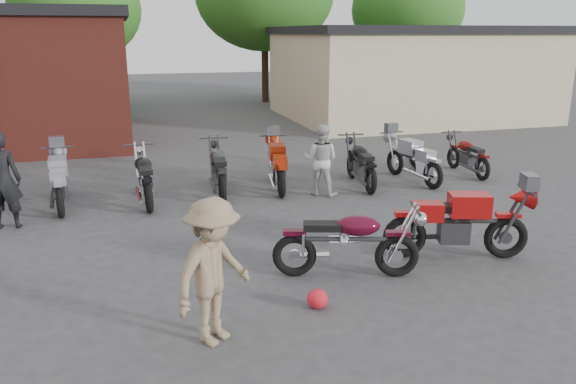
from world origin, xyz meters
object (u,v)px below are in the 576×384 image
object	(u,v)px
person_tan	(213,272)
row_bike_7	(467,153)
row_bike_2	(144,174)
person_dark	(2,180)
row_bike_5	(361,161)
sportbike	(459,220)
row_bike_4	(277,163)
row_bike_1	(59,178)
vintage_motorcycle	(349,238)
helmet	(317,299)
person_light	(321,160)
row_bike_6	(413,157)
row_bike_3	(218,166)

from	to	relation	value
person_tan	row_bike_7	bearing A→B (deg)	1.41
row_bike_2	person_dark	bearing A→B (deg)	108.31
row_bike_5	row_bike_7	world-z (taller)	row_bike_5
sportbike	row_bike_4	distance (m)	5.18
person_dark	person_tan	size ratio (longest dim) A/B	1.05
row_bike_1	sportbike	bearing A→B (deg)	-131.22
person_dark	row_bike_7	world-z (taller)	person_dark
row_bike_4	sportbike	bearing A→B (deg)	-152.10
row_bike_1	row_bike_5	distance (m)	6.71
sportbike	vintage_motorcycle	bearing A→B (deg)	-157.17
vintage_motorcycle	helmet	bearing A→B (deg)	-116.38
person_dark	row_bike_5	size ratio (longest dim) A/B	0.89
helmet	row_bike_5	world-z (taller)	row_bike_5
person_dark	row_bike_5	distance (m)	7.62
helmet	person_dark	distance (m)	6.54
row_bike_4	vintage_motorcycle	bearing A→B (deg)	-174.31
row_bike_4	row_bike_7	world-z (taller)	row_bike_4
person_dark	person_light	xyz separation A→B (m)	(6.37, 0.47, -0.12)
row_bike_2	person_tan	bearing A→B (deg)	-177.44
row_bike_6	row_bike_7	bearing A→B (deg)	-89.29
person_light	row_bike_4	world-z (taller)	person_light
person_dark	row_bike_6	distance (m)	8.99
person_light	person_tan	size ratio (longest dim) A/B	0.91
row_bike_6	row_bike_1	bearing A→B (deg)	80.18
row_bike_5	row_bike_7	size ratio (longest dim) A/B	1.11
person_dark	person_light	size ratio (longest dim) A/B	1.15
helmet	row_bike_6	size ratio (longest dim) A/B	0.14
row_bike_1	person_light	bearing A→B (deg)	-101.67
row_bike_2	row_bike_4	size ratio (longest dim) A/B	1.00
person_light	row_bike_7	size ratio (longest dim) A/B	0.86
row_bike_3	row_bike_7	world-z (taller)	row_bike_3
helmet	row_bike_5	bearing A→B (deg)	61.74
person_light	row_bike_3	distance (m)	2.33
row_bike_2	row_bike_7	distance (m)	8.09
vintage_motorcycle	sportbike	distance (m)	1.98
person_tan	row_bike_2	size ratio (longest dim) A/B	0.83
row_bike_3	row_bike_7	xyz separation A→B (m)	(6.44, -0.04, -0.08)
sportbike	row_bike_1	size ratio (longest dim) A/B	1.06
row_bike_5	vintage_motorcycle	bearing A→B (deg)	161.30
sportbike	helmet	xyz separation A→B (m)	(-2.74, -1.01, -0.52)
person_light	row_bike_4	size ratio (longest dim) A/B	0.76
row_bike_6	row_bike_3	bearing A→B (deg)	77.55
person_light	person_tan	distance (m)	6.43
person_light	row_bike_1	distance (m)	5.58
vintage_motorcycle	person_tan	bearing A→B (deg)	-133.55
row_bike_5	row_bike_4	bearing A→B (deg)	87.67
row_bike_5	row_bike_7	bearing A→B (deg)	-78.22
person_tan	row_bike_3	world-z (taller)	person_tan
row_bike_6	row_bike_5	bearing A→B (deg)	81.81
row_bike_3	person_tan	bearing A→B (deg)	174.09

